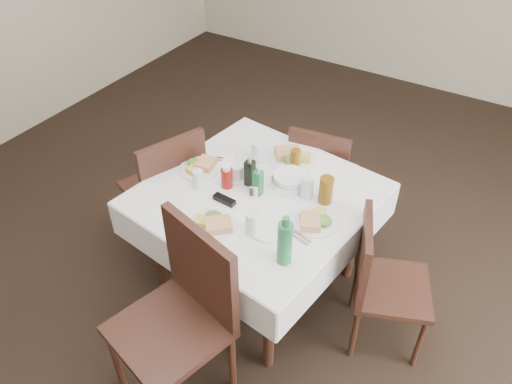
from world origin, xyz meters
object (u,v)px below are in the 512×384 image
at_px(chair_east, 378,277).
at_px(water_n, 258,152).
at_px(ketchup_bottle, 227,177).
at_px(dining_table, 257,205).
at_px(water_e, 307,187).
at_px(water_w, 198,179).
at_px(chair_north, 320,172).
at_px(coffee_mug, 237,173).
at_px(water_s, 252,223).
at_px(bread_basket, 290,180).
at_px(green_bottle, 285,243).
at_px(chair_west, 168,185).
at_px(oil_cruet_green, 258,182).
at_px(oil_cruet_dark, 250,172).
at_px(chair_south, 184,308).

distance_m(chair_east, water_n, 1.01).
bearing_deg(chair_east, ketchup_bottle, -176.71).
distance_m(dining_table, water_e, 0.32).
distance_m(water_n, water_w, 0.42).
bearing_deg(chair_north, water_w, -115.35).
xyz_separation_m(water_e, coffee_mug, (-0.42, -0.07, -0.02)).
bearing_deg(water_s, bread_basket, 92.80).
distance_m(water_w, green_bottle, 0.74).
xyz_separation_m(chair_west, ketchup_bottle, (0.49, -0.03, 0.29)).
height_order(chair_west, water_e, chair_west).
bearing_deg(water_w, oil_cruet_green, 21.54).
bearing_deg(water_w, bread_basket, 34.11).
height_order(water_e, ketchup_bottle, ketchup_bottle).
relative_size(chair_north, water_n, 6.29).
bearing_deg(dining_table, water_w, -157.26).
distance_m(water_s, oil_cruet_dark, 0.39).
bearing_deg(oil_cruet_dark, green_bottle, -42.40).
distance_m(water_e, coffee_mug, 0.42).
relative_size(chair_south, green_bottle, 3.71).
xyz_separation_m(dining_table, chair_north, (0.08, 0.70, -0.18)).
bearing_deg(chair_east, water_w, -172.34).
xyz_separation_m(chair_north, water_s, (0.06, -0.98, 0.33)).
relative_size(chair_east, water_w, 7.62).
relative_size(water_n, coffee_mug, 0.97).
bearing_deg(chair_east, oil_cruet_green, -178.61).
bearing_deg(green_bottle, water_w, 160.65).
distance_m(oil_cruet_green, green_bottle, 0.53).
xyz_separation_m(dining_table, coffee_mug, (-0.17, 0.05, 0.13)).
bearing_deg(oil_cruet_dark, chair_east, -2.02).
distance_m(water_e, oil_cruet_dark, 0.34).
relative_size(ketchup_bottle, green_bottle, 0.51).
distance_m(chair_south, water_s, 0.54).
relative_size(water_n, water_w, 1.21).
bearing_deg(oil_cruet_dark, bread_basket, 31.25).
bearing_deg(coffee_mug, green_bottle, -37.68).
xyz_separation_m(chair_south, oil_cruet_dark, (-0.13, 0.80, 0.26)).
xyz_separation_m(water_n, green_bottle, (0.54, -0.64, 0.06)).
distance_m(chair_south, green_bottle, 0.59).
bearing_deg(water_s, water_n, 118.90).
xyz_separation_m(water_w, oil_cruet_green, (0.32, 0.13, 0.03)).
distance_m(water_w, bread_basket, 0.52).
xyz_separation_m(chair_east, oil_cruet_green, (-0.75, -0.02, 0.36)).
distance_m(chair_north, water_s, 1.04).
relative_size(water_e, coffee_mug, 0.94).
xyz_separation_m(oil_cruet_green, coffee_mug, (-0.17, 0.05, -0.04)).
xyz_separation_m(dining_table, chair_south, (0.05, -0.76, -0.08)).
bearing_deg(chair_north, oil_cruet_green, -95.91).
bearing_deg(bread_basket, green_bottle, -64.16).
bearing_deg(chair_north, water_s, -86.33).
height_order(bread_basket, oil_cruet_green, oil_cruet_green).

